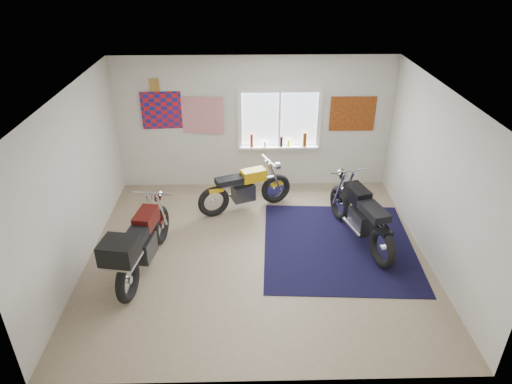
{
  "coord_description": "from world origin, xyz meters",
  "views": [
    {
      "loc": [
        -0.16,
        -6.13,
        4.51
      ],
      "look_at": [
        -0.01,
        0.4,
        0.95
      ],
      "focal_mm": 32.0,
      "sensor_mm": 36.0,
      "label": 1
    }
  ],
  "objects_px": {
    "yellow_triumph": "(245,190)",
    "black_chrome_bike": "(361,216)",
    "navy_rug": "(338,245)",
    "maroon_tourer": "(140,244)"
  },
  "relations": [
    {
      "from": "navy_rug",
      "to": "yellow_triumph",
      "type": "xyz_separation_m",
      "value": [
        -1.58,
        1.27,
        0.41
      ]
    },
    {
      "from": "navy_rug",
      "to": "maroon_tourer",
      "type": "height_order",
      "value": "maroon_tourer"
    },
    {
      "from": "maroon_tourer",
      "to": "navy_rug",
      "type": "bearing_deg",
      "value": -68.76
    },
    {
      "from": "navy_rug",
      "to": "maroon_tourer",
      "type": "xyz_separation_m",
      "value": [
        -3.16,
        -0.68,
        0.55
      ]
    },
    {
      "from": "maroon_tourer",
      "to": "yellow_triumph",
      "type": "bearing_deg",
      "value": -30.03
    },
    {
      "from": "yellow_triumph",
      "to": "maroon_tourer",
      "type": "distance_m",
      "value": 2.51
    },
    {
      "from": "yellow_triumph",
      "to": "black_chrome_bike",
      "type": "bearing_deg",
      "value": -51.76
    },
    {
      "from": "navy_rug",
      "to": "black_chrome_bike",
      "type": "relative_size",
      "value": 1.24
    },
    {
      "from": "navy_rug",
      "to": "black_chrome_bike",
      "type": "xyz_separation_m",
      "value": [
        0.37,
        0.16,
        0.47
      ]
    },
    {
      "from": "black_chrome_bike",
      "to": "maroon_tourer",
      "type": "relative_size",
      "value": 0.99
    }
  ]
}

